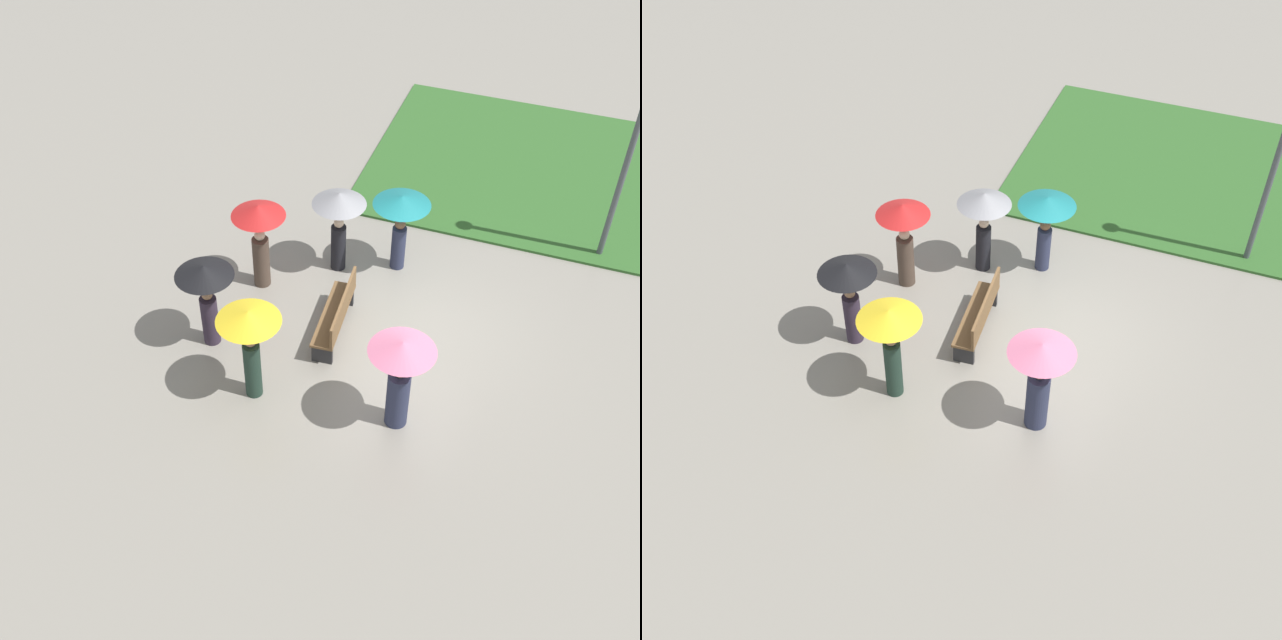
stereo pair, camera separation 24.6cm
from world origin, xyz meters
The scene contains 10 objects.
ground_plane centered at (0.00, 0.00, 0.00)m, with size 90.00×90.00×0.00m, color gray.
lawn_patch_near centered at (-6.26, 1.56, 0.03)m, with size 6.23×7.99×0.06m.
park_bench centered at (0.47, -1.21, 0.47)m, with size 1.84×0.58×0.90m.
lamp_post centered at (-3.58, 3.14, 2.89)m, with size 0.32×0.32×4.52m.
crowd_person_teal centered at (-1.77, -0.71, 1.34)m, with size 1.13×1.13×1.72m.
crowd_person_yellow centered at (2.39, -2.06, 1.44)m, with size 1.08×1.08×1.92m.
crowd_person_red centered at (-0.34, -3.08, 1.36)m, with size 1.04×1.04×1.88m.
crowd_person_black centered at (1.48, -3.30, 1.33)m, with size 1.04×1.04×1.79m.
crowd_person_pink centered at (2.15, 0.42, 1.26)m, with size 1.09×1.09×1.87m.
crowd_person_grey centered at (-1.33, -1.83, 1.38)m, with size 1.06×1.06×1.81m.
Camera 1 is at (10.64, 2.21, 10.53)m, focal length 45.00 mm.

